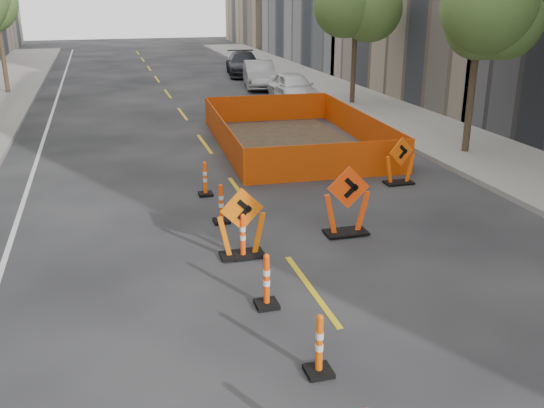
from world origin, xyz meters
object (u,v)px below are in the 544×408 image
object	(u,v)px
chevron_sign_right	(400,161)
channelizer_6	(221,203)
channelizer_3	(319,344)
chevron_sign_left	(242,223)
chevron_sign_center	(347,201)
parked_car_mid	(259,74)
channelizer_5	(243,236)
channelizer_7	(205,179)
parked_car_far	(243,64)
parked_car_near	(293,87)
channelizer_4	(267,280)

from	to	relation	value
chevron_sign_right	channelizer_6	bearing A→B (deg)	-175.99
channelizer_3	chevron_sign_left	xyz separation A→B (m)	(-0.15, 4.40, 0.28)
chevron_sign_center	chevron_sign_right	world-z (taller)	chevron_sign_center
channelizer_6	parked_car_mid	xyz separation A→B (m)	(6.36, 20.84, 0.27)
channelizer_5	chevron_sign_right	bearing A→B (deg)	34.53
channelizer_7	parked_car_far	size ratio (longest dim) A/B	0.19
parked_car_near	parked_car_far	bearing A→B (deg)	89.63
chevron_sign_left	parked_car_far	bearing A→B (deg)	73.19
chevron_sign_right	parked_car_far	xyz separation A→B (m)	(1.09, 24.69, 0.05)
channelizer_4	channelizer_3	bearing A→B (deg)	-84.49
parked_car_near	parked_car_mid	xyz separation A→B (m)	(-0.46, 5.10, 0.02)
channelizer_6	parked_car_near	world-z (taller)	parked_car_near
channelizer_3	channelizer_4	distance (m)	2.18
channelizer_6	chevron_sign_right	size ratio (longest dim) A/B	0.70
parked_car_mid	parked_car_far	world-z (taller)	parked_car_mid
chevron_sign_right	parked_car_mid	distance (m)	19.17
chevron_sign_left	chevron_sign_right	size ratio (longest dim) A/B	1.10
chevron_sign_center	chevron_sign_right	distance (m)	4.38
channelizer_4	chevron_sign_right	xyz separation A→B (m)	(5.66, 6.01, 0.19)
channelizer_5	chevron_sign_center	distance (m)	2.70
channelizer_7	chevron_sign_right	xyz separation A→B (m)	(5.65, -0.49, 0.22)
channelizer_6	parked_car_far	size ratio (longest dim) A/B	0.19
channelizer_5	chevron_sign_left	xyz separation A→B (m)	(-0.01, 0.06, 0.27)
channelizer_7	parked_car_mid	distance (m)	19.73
channelizer_7	parked_car_mid	bearing A→B (deg)	71.12
chevron_sign_left	chevron_sign_right	world-z (taller)	chevron_sign_left
channelizer_3	parked_car_far	bearing A→B (deg)	78.74
channelizer_3	parked_car_near	xyz separation A→B (m)	(6.64, 22.24, 0.25)
channelizer_6	chevron_sign_left	size ratio (longest dim) A/B	0.63
parked_car_near	chevron_sign_center	bearing A→B (deg)	-104.51
chevron_sign_left	parked_car_mid	xyz separation A→B (m)	(6.33, 22.94, -0.01)
parked_car_near	parked_car_far	world-z (taller)	parked_car_far
channelizer_3	channelizer_6	size ratio (longest dim) A/B	1.01
chevron_sign_right	parked_car_far	size ratio (longest dim) A/B	0.27
channelizer_4	channelizer_5	xyz separation A→B (m)	(0.07, 2.17, -0.01)
channelizer_3	channelizer_4	bearing A→B (deg)	95.51
channelizer_5	chevron_sign_center	xyz separation A→B (m)	(2.61, 0.63, 0.32)
channelizer_3	parked_car_near	bearing A→B (deg)	73.36
channelizer_5	parked_car_mid	bearing A→B (deg)	74.62
channelizer_3	channelizer_4	size ratio (longest dim) A/B	0.96
chevron_sign_center	channelizer_5	bearing A→B (deg)	-161.99
channelizer_6	parked_car_far	world-z (taller)	parked_car_far
channelizer_3	channelizer_6	world-z (taller)	channelizer_3
chevron_sign_left	parked_car_near	xyz separation A→B (m)	(6.79, 17.84, -0.04)
channelizer_5	channelizer_7	bearing A→B (deg)	90.78
channelizer_3	parked_car_mid	distance (m)	28.03
channelizer_4	channelizer_5	bearing A→B (deg)	88.13
channelizer_4	channelizer_7	xyz separation A→B (m)	(0.01, 6.50, -0.03)
chevron_sign_right	parked_car_mid	xyz separation A→B (m)	(0.74, 19.16, 0.06)
channelizer_4	channelizer_7	world-z (taller)	channelizer_4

